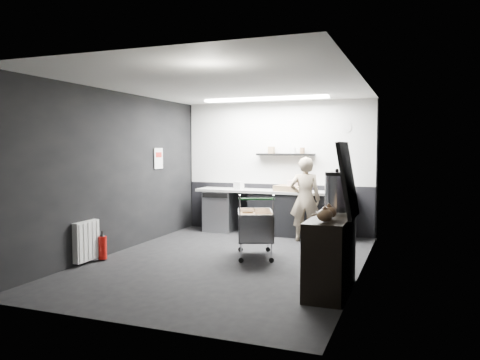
% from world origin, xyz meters
% --- Properties ---
extents(floor, '(5.50, 5.50, 0.00)m').
position_xyz_m(floor, '(0.00, 0.00, 0.00)').
color(floor, black).
rests_on(floor, ground).
extents(ceiling, '(5.50, 5.50, 0.00)m').
position_xyz_m(ceiling, '(0.00, 0.00, 2.70)').
color(ceiling, silver).
rests_on(ceiling, wall_back).
extents(wall_back, '(5.50, 0.00, 5.50)m').
position_xyz_m(wall_back, '(0.00, 2.75, 1.35)').
color(wall_back, black).
rests_on(wall_back, floor).
extents(wall_front, '(5.50, 0.00, 5.50)m').
position_xyz_m(wall_front, '(0.00, -2.75, 1.35)').
color(wall_front, black).
rests_on(wall_front, floor).
extents(wall_left, '(0.00, 5.50, 5.50)m').
position_xyz_m(wall_left, '(-2.00, 0.00, 1.35)').
color(wall_left, black).
rests_on(wall_left, floor).
extents(wall_right, '(0.00, 5.50, 5.50)m').
position_xyz_m(wall_right, '(2.00, 0.00, 1.35)').
color(wall_right, black).
rests_on(wall_right, floor).
extents(kitchen_wall_panel, '(3.95, 0.02, 1.70)m').
position_xyz_m(kitchen_wall_panel, '(0.00, 2.73, 1.85)').
color(kitchen_wall_panel, silver).
rests_on(kitchen_wall_panel, wall_back).
extents(dado_panel, '(3.95, 0.02, 1.00)m').
position_xyz_m(dado_panel, '(0.00, 2.73, 0.50)').
color(dado_panel, black).
rests_on(dado_panel, wall_back).
extents(floating_shelf, '(1.20, 0.22, 0.04)m').
position_xyz_m(floating_shelf, '(0.20, 2.62, 1.62)').
color(floating_shelf, black).
rests_on(floating_shelf, wall_back).
extents(wall_clock, '(0.20, 0.03, 0.20)m').
position_xyz_m(wall_clock, '(1.40, 2.72, 2.15)').
color(wall_clock, silver).
rests_on(wall_clock, wall_back).
extents(poster, '(0.02, 0.30, 0.40)m').
position_xyz_m(poster, '(-1.98, 1.30, 1.55)').
color(poster, white).
rests_on(poster, wall_left).
extents(poster_red_band, '(0.02, 0.22, 0.10)m').
position_xyz_m(poster_red_band, '(-1.98, 1.30, 1.62)').
color(poster_red_band, red).
rests_on(poster_red_band, poster).
extents(radiator, '(0.10, 0.50, 0.60)m').
position_xyz_m(radiator, '(-1.94, -0.90, 0.35)').
color(radiator, silver).
rests_on(radiator, wall_left).
extents(ceiling_strip, '(2.40, 0.20, 0.04)m').
position_xyz_m(ceiling_strip, '(0.00, 1.85, 2.67)').
color(ceiling_strip, white).
rests_on(ceiling_strip, ceiling).
extents(prep_counter, '(3.20, 0.61, 0.90)m').
position_xyz_m(prep_counter, '(0.14, 2.42, 0.46)').
color(prep_counter, black).
rests_on(prep_counter, floor).
extents(person, '(0.63, 0.46, 1.59)m').
position_xyz_m(person, '(0.76, 1.97, 0.79)').
color(person, beige).
rests_on(person, floor).
extents(shopping_cart, '(0.85, 1.11, 1.01)m').
position_xyz_m(shopping_cart, '(0.30, 0.43, 0.48)').
color(shopping_cart, silver).
rests_on(shopping_cart, floor).
extents(sideboard, '(0.52, 1.22, 1.83)m').
position_xyz_m(sideboard, '(1.76, -0.93, 0.58)').
color(sideboard, black).
rests_on(sideboard, floor).
extents(fire_extinguisher, '(0.13, 0.13, 0.44)m').
position_xyz_m(fire_extinguisher, '(-1.85, -0.63, 0.21)').
color(fire_extinguisher, '#AF100B').
rests_on(fire_extinguisher, floor).
extents(cardboard_box, '(0.61, 0.51, 0.11)m').
position_xyz_m(cardboard_box, '(0.36, 2.37, 0.96)').
color(cardboard_box, olive).
rests_on(cardboard_box, prep_counter).
extents(pink_tub, '(0.21, 0.21, 0.21)m').
position_xyz_m(pink_tub, '(0.40, 2.42, 1.01)').
color(pink_tub, white).
rests_on(pink_tub, prep_counter).
extents(white_container, '(0.21, 0.18, 0.16)m').
position_xyz_m(white_container, '(-0.72, 2.37, 0.98)').
color(white_container, silver).
rests_on(white_container, prep_counter).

